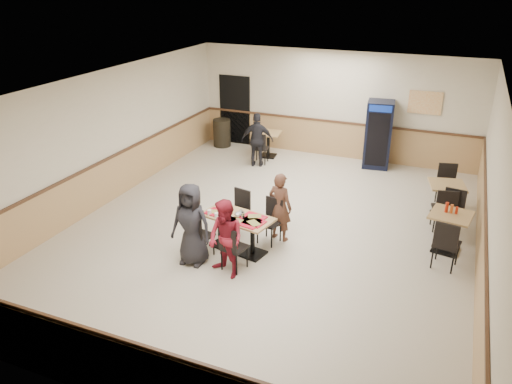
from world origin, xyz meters
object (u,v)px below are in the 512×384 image
at_px(lone_diner, 257,140).
at_px(back_table, 268,141).
at_px(diner_woman_left, 191,224).
at_px(pepsi_cooler, 378,135).
at_px(main_table, 238,227).
at_px(diner_man_opposite, 280,207).
at_px(side_table_near, 449,226).
at_px(side_table_far, 446,195).
at_px(diner_woman_right, 226,239).
at_px(trash_bin, 222,133).

xyz_separation_m(lone_diner, back_table, (0.00, 0.82, -0.26)).
xyz_separation_m(diner_woman_left, pepsi_cooler, (2.21, 6.30, 0.13)).
bearing_deg(main_table, diner_man_opposite, 62.10).
xyz_separation_m(lone_diner, side_table_near, (5.11, -2.85, -0.22)).
height_order(diner_woman_left, side_table_far, diner_woman_left).
height_order(diner_woman_right, pepsi_cooler, pepsi_cooler).
relative_size(side_table_near, trash_bin, 1.00).
bearing_deg(side_table_near, lone_diner, 150.86).
distance_m(diner_man_opposite, pepsi_cooler, 4.97).
bearing_deg(diner_woman_right, back_table, 128.16).
relative_size(diner_woman_left, diner_man_opposite, 1.10).
height_order(lone_diner, side_table_far, lone_diner).
height_order(diner_woman_right, diner_man_opposite, diner_woman_right).
relative_size(back_table, trash_bin, 0.91).
xyz_separation_m(main_table, diner_man_opposite, (0.58, 0.72, 0.23)).
height_order(main_table, pepsi_cooler, pepsi_cooler).
bearing_deg(back_table, side_table_near, -35.70).
height_order(diner_woman_right, back_table, diner_woman_right).
bearing_deg(diner_woman_left, lone_diner, 97.33).
xyz_separation_m(diner_woman_left, diner_woman_right, (0.76, -0.15, -0.06)).
bearing_deg(side_table_far, lone_diner, 164.82).
height_order(main_table, diner_man_opposite, diner_man_opposite).
relative_size(main_table, diner_man_opposite, 1.03).
xyz_separation_m(side_table_near, back_table, (-5.11, 3.67, -0.04)).
height_order(diner_woman_left, side_table_near, diner_woman_left).
relative_size(diner_man_opposite, lone_diner, 0.95).
relative_size(back_table, pepsi_cooler, 0.42).
height_order(main_table, diner_woman_left, diner_woman_left).
bearing_deg(back_table, diner_woman_right, -75.43).
bearing_deg(pepsi_cooler, side_table_near, -69.79).
bearing_deg(diner_woman_right, diner_woman_left, -167.59).
xyz_separation_m(diner_woman_right, pepsi_cooler, (1.45, 6.45, 0.20)).
relative_size(main_table, trash_bin, 1.74).
distance_m(diner_woman_left, back_table, 5.97).
relative_size(diner_woman_left, side_table_far, 1.79).
bearing_deg(main_table, side_table_far, 51.52).
bearing_deg(lone_diner, diner_woman_right, 91.15).
bearing_deg(diner_woman_left, main_table, 49.12).
relative_size(lone_diner, side_table_far, 1.71).
height_order(main_table, trash_bin, trash_bin).
relative_size(diner_woman_left, pepsi_cooler, 0.85).
height_order(pepsi_cooler, trash_bin, pepsi_cooler).
xyz_separation_m(main_table, trash_bin, (-3.06, 5.54, -0.06)).
relative_size(pepsi_cooler, trash_bin, 2.18).
bearing_deg(trash_bin, main_table, -61.04).
xyz_separation_m(pepsi_cooler, trash_bin, (-4.69, -0.04, -0.49)).
bearing_deg(trash_bin, diner_woman_left, -68.39).
xyz_separation_m(diner_woman_right, diner_man_opposite, (0.41, 1.59, -0.01)).
distance_m(side_table_near, side_table_far, 1.51).
distance_m(diner_woman_right, side_table_far, 5.16).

